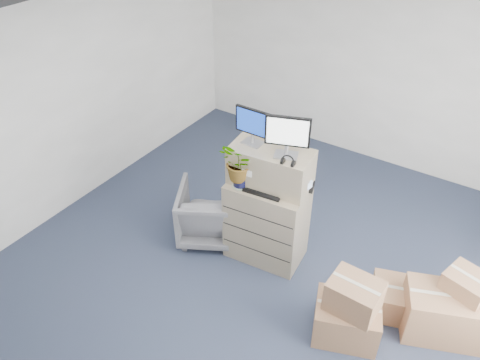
# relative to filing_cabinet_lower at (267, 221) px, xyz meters

# --- Properties ---
(ground) EXTENTS (7.00, 7.00, 0.00)m
(ground) POSITION_rel_filing_cabinet_lower_xyz_m (0.16, -0.62, -0.53)
(ground) COLOR #283248
(ground) RESTS_ON ground
(wall_back) EXTENTS (6.00, 0.02, 2.80)m
(wall_back) POSITION_rel_filing_cabinet_lower_xyz_m (0.16, 2.89, 0.87)
(wall_back) COLOR silver
(wall_back) RESTS_ON ground
(filing_cabinet_lower) EXTENTS (0.96, 0.64, 1.06)m
(filing_cabinet_lower) POSITION_rel_filing_cabinet_lower_xyz_m (0.00, 0.00, 0.00)
(filing_cabinet_lower) COLOR #998C6A
(filing_cabinet_lower) RESTS_ON ground
(filing_cabinet_upper) EXTENTS (0.95, 0.54, 0.46)m
(filing_cabinet_upper) POSITION_rel_filing_cabinet_lower_xyz_m (-0.01, 0.05, 0.76)
(filing_cabinet_upper) COLOR #998C6A
(filing_cabinet_upper) RESTS_ON filing_cabinet_lower
(monitor_left) EXTENTS (0.43, 0.17, 0.42)m
(monitor_left) POSITION_rel_filing_cabinet_lower_xyz_m (-0.25, 0.05, 1.22)
(monitor_left) COLOR #99999E
(monitor_left) RESTS_ON filing_cabinet_upper
(monitor_right) EXTENTS (0.46, 0.26, 0.47)m
(monitor_right) POSITION_rel_filing_cabinet_lower_xyz_m (0.19, 0.03, 1.25)
(monitor_right) COLOR #99999E
(monitor_right) RESTS_ON filing_cabinet_upper
(headphones) EXTENTS (0.14, 0.03, 0.14)m
(headphones) POSITION_rel_filing_cabinet_lower_xyz_m (0.28, -0.10, 1.03)
(headphones) COLOR black
(headphones) RESTS_ON filing_cabinet_upper
(keyboard) EXTENTS (0.46, 0.24, 0.02)m
(keyboard) POSITION_rel_filing_cabinet_lower_xyz_m (0.02, -0.13, 0.54)
(keyboard) COLOR black
(keyboard) RESTS_ON filing_cabinet_lower
(mouse) EXTENTS (0.10, 0.07, 0.03)m
(mouse) POSITION_rel_filing_cabinet_lower_xyz_m (0.30, -0.03, 0.55)
(mouse) COLOR silver
(mouse) RESTS_ON filing_cabinet_lower
(water_bottle) EXTENTS (0.08, 0.08, 0.28)m
(water_bottle) POSITION_rel_filing_cabinet_lower_xyz_m (0.04, 0.08, 0.67)
(water_bottle) COLOR gray
(water_bottle) RESTS_ON filing_cabinet_lower
(phone_dock) EXTENTS (0.07, 0.06, 0.15)m
(phone_dock) POSITION_rel_filing_cabinet_lower_xyz_m (-0.05, 0.04, 0.58)
(phone_dock) COLOR silver
(phone_dock) RESTS_ON filing_cabinet_lower
(external_drive) EXTENTS (0.26, 0.22, 0.07)m
(external_drive) POSITION_rel_filing_cabinet_lower_xyz_m (0.36, 0.19, 0.56)
(external_drive) COLOR black
(external_drive) RESTS_ON filing_cabinet_lower
(tissue_box) EXTENTS (0.24, 0.15, 0.09)m
(tissue_box) POSITION_rel_filing_cabinet_lower_xyz_m (0.34, 0.13, 0.64)
(tissue_box) COLOR #3F7AD9
(tissue_box) RESTS_ON external_drive
(potted_plant) EXTENTS (0.57, 0.60, 0.46)m
(potted_plant) POSITION_rel_filing_cabinet_lower_xyz_m (-0.26, -0.17, 0.79)
(potted_plant) COLOR #93AB8A
(potted_plant) RESTS_ON filing_cabinet_lower
(office_chair) EXTENTS (1.05, 1.03, 0.82)m
(office_chair) POSITION_rel_filing_cabinet_lower_xyz_m (-0.77, -0.08, -0.12)
(office_chair) COLOR slate
(office_chair) RESTS_ON ground
(cardboard_boxes) EXTENTS (1.73, 1.37, 0.79)m
(cardboard_boxes) POSITION_rel_filing_cabinet_lower_xyz_m (1.86, -0.14, -0.23)
(cardboard_boxes) COLOR #936847
(cardboard_boxes) RESTS_ON ground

